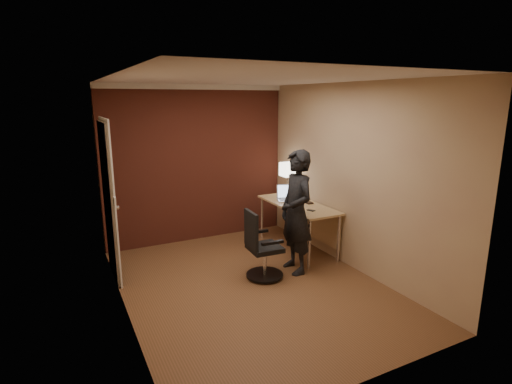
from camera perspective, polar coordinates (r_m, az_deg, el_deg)
room at (r=6.02m, az=-9.64°, el=4.26°), size 4.00×4.00×4.00m
desk at (r=6.16m, az=6.53°, el=-2.75°), size 0.60×1.50×0.73m
desk_lamp at (r=6.56m, az=4.61°, el=3.17°), size 0.22×0.22×0.54m
laptop at (r=6.30m, az=4.53°, el=-0.52°), size 0.40×0.36×0.23m
mouse at (r=5.91m, az=5.17°, el=-1.94°), size 0.09×0.12×0.03m
phone at (r=5.73m, az=7.84°, el=-2.60°), size 0.10×0.13×0.01m
wallet at (r=6.12m, az=7.59°, el=-1.53°), size 0.09×0.11×0.02m
office_chair at (r=5.18m, az=0.69°, el=-8.21°), size 0.49×0.51×0.89m
person at (r=5.29m, az=5.79°, el=-2.88°), size 0.43×0.62×1.65m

